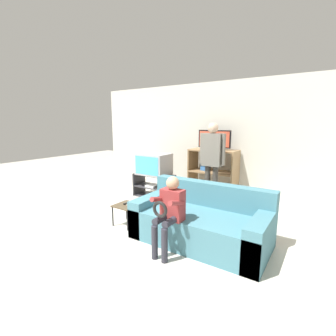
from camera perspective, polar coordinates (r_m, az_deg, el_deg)
ground_plane at (r=3.22m, az=-23.40°, el=-22.18°), size 18.00×18.00×0.00m
wall_back at (r=5.85m, az=9.81°, el=6.58°), size 6.40×0.06×2.60m
tv_stand at (r=5.65m, az=-3.30°, el=-4.16°), size 0.94×0.44×0.53m
television_main at (r=5.54m, az=-3.36°, el=0.94°), size 0.71×0.54×0.48m
media_shelf at (r=5.56m, az=10.47°, el=-1.30°), size 1.05×0.50×1.11m
television_flat at (r=5.47m, az=10.79°, el=6.37°), size 0.74×0.20×0.43m
folding_stool at (r=4.44m, az=0.55°, el=-4.16°), size 0.44×0.37×0.72m
snack_table at (r=4.17m, az=-9.65°, el=-9.13°), size 0.38×0.38×0.35m
remote_control_black at (r=4.19m, az=-9.49°, el=-8.15°), size 0.08×0.15×0.02m
remote_control_white at (r=4.14m, az=-8.67°, el=-8.36°), size 0.08×0.15×0.02m
couch at (r=3.63m, az=7.77°, el=-12.51°), size 1.90×0.95×0.80m
person_standing_adult at (r=4.88m, az=10.29°, el=2.64°), size 0.53×0.21×1.70m
person_seated_child at (r=3.16m, az=0.30°, el=-9.62°), size 0.33×0.43×1.02m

